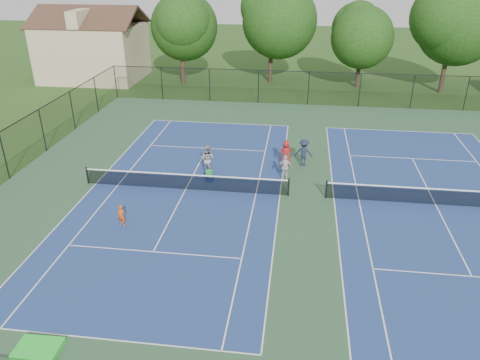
# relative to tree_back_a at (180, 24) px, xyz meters

# --- Properties ---
(ground) EXTENTS (140.00, 140.00, 0.00)m
(ground) POSITION_rel_tree_back_a_xyz_m (13.00, -24.00, -6.04)
(ground) COLOR #234716
(ground) RESTS_ON ground
(court_pad) EXTENTS (36.00, 36.00, 0.01)m
(court_pad) POSITION_rel_tree_back_a_xyz_m (13.00, -24.00, -6.03)
(court_pad) COLOR #31573B
(court_pad) RESTS_ON ground
(tennis_court_left) EXTENTS (12.00, 23.83, 1.07)m
(tennis_court_left) POSITION_rel_tree_back_a_xyz_m (6.00, -24.00, -5.94)
(tennis_court_left) COLOR navy
(tennis_court_left) RESTS_ON ground
(tennis_court_right) EXTENTS (12.00, 23.83, 1.07)m
(tennis_court_right) POSITION_rel_tree_back_a_xyz_m (20.00, -24.00, -5.94)
(tennis_court_right) COLOR navy
(tennis_court_right) RESTS_ON ground
(perimeter_fence) EXTENTS (36.08, 36.08, 3.02)m
(perimeter_fence) POSITION_rel_tree_back_a_xyz_m (13.00, -24.00, -4.44)
(perimeter_fence) COLOR black
(perimeter_fence) RESTS_ON ground
(tree_back_a) EXTENTS (6.80, 6.80, 9.15)m
(tree_back_a) POSITION_rel_tree_back_a_xyz_m (0.00, 0.00, 0.00)
(tree_back_a) COLOR #2D2116
(tree_back_a) RESTS_ON ground
(tree_back_b) EXTENTS (7.60, 7.60, 10.03)m
(tree_back_b) POSITION_rel_tree_back_a_xyz_m (9.00, 2.00, 0.56)
(tree_back_b) COLOR #2D2116
(tree_back_b) RESTS_ON ground
(tree_back_c) EXTENTS (6.00, 6.00, 8.40)m
(tree_back_c) POSITION_rel_tree_back_a_xyz_m (18.00, 1.00, -0.56)
(tree_back_c) COLOR #2D2116
(tree_back_c) RESTS_ON ground
(tree_back_d) EXTENTS (7.80, 7.80, 10.37)m
(tree_back_d) POSITION_rel_tree_back_a_xyz_m (26.00, 0.00, 0.79)
(tree_back_d) COLOR #2D2116
(tree_back_d) RESTS_ON ground
(clapboard_house) EXTENTS (10.80, 8.10, 7.65)m
(clapboard_house) POSITION_rel_tree_back_a_xyz_m (-10.00, 1.00, -2.95)
(clapboard_house) COLOR tan
(clapboard_house) RESTS_ON ground
(child_player) EXTENTS (0.48, 0.38, 1.14)m
(child_player) POSITION_rel_tree_back_a_xyz_m (3.77, -28.34, -5.47)
(child_player) COLOR #DA490E
(child_player) RESTS_ON ground
(instructor) EXTENTS (1.06, 0.91, 1.89)m
(instructor) POSITION_rel_tree_back_a_xyz_m (6.85, -21.63, -5.10)
(instructor) COLOR #959497
(instructor) RESTS_ON ground
(bystander_a) EXTENTS (0.94, 0.40, 1.59)m
(bystander_a) POSITION_rel_tree_back_a_xyz_m (11.66, -21.91, -5.24)
(bystander_a) COLOR silver
(bystander_a) RESTS_ON ground
(bystander_b) EXTENTS (1.23, 0.82, 1.78)m
(bystander_b) POSITION_rel_tree_back_a_xyz_m (12.74, -19.62, -5.15)
(bystander_b) COLOR #192337
(bystander_b) RESTS_ON ground
(bystander_c) EXTENTS (0.89, 0.63, 1.70)m
(bystander_c) POSITION_rel_tree_back_a_xyz_m (11.60, -19.78, -5.19)
(bystander_c) COLOR maroon
(bystander_c) RESTS_ON ground
(ball_crate) EXTENTS (0.45, 0.39, 0.29)m
(ball_crate) POSITION_rel_tree_back_a_xyz_m (7.16, -22.78, -5.89)
(ball_crate) COLOR navy
(ball_crate) RESTS_ON ground
(ball_hopper) EXTENTS (0.40, 0.35, 0.44)m
(ball_hopper) POSITION_rel_tree_back_a_xyz_m (7.16, -22.78, -5.53)
(ball_hopper) COLOR green
(ball_hopper) RESTS_ON ball_crate
(green_tarp) EXTENTS (1.56, 1.08, 0.20)m
(green_tarp) POSITION_rel_tree_back_a_xyz_m (3.84, -36.69, -5.93)
(green_tarp) COLOR green
(green_tarp) RESTS_ON ground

